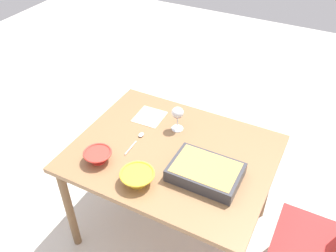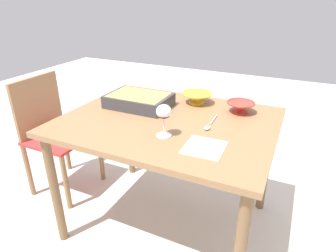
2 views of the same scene
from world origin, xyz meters
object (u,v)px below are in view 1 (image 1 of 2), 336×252
Objects in this scene: chair at (326,245)px; small_bowl at (98,156)px; napkin at (150,117)px; dining_table at (173,162)px; mixing_bowl at (137,177)px; casserole_dish at (206,171)px; serving_spoon at (138,139)px; wine_glass at (178,114)px.

chair reaches higher than small_bowl.
small_bowl is 0.50m from napkin.
chair is (0.94, -0.02, -0.18)m from dining_table.
dining_table is 6.12× the size of napkin.
chair is at bearing 16.00° from mixing_bowl.
casserole_dish is at bearing 33.46° from mixing_bowl.
napkin is (-0.05, 0.23, -0.01)m from serving_spoon.
serving_spoon is at bearing 179.23° from chair.
mixing_bowl is at bearing -88.63° from wine_glass.
serving_spoon reaches higher than dining_table.
small_bowl is (-0.59, -0.16, -0.00)m from casserole_dish.
wine_glass is 0.87× the size of mixing_bowl.
mixing_bowl reaches higher than small_bowl.
napkin is at bearing 168.57° from chair.
wine_glass is at bearing 91.37° from mixing_bowl.
casserole_dish reaches higher than mixing_bowl.
wine_glass is 0.86× the size of napkin.
casserole_dish is at bearing -22.54° from dining_table.
wine_glass reaches higher than napkin.
dining_table is 0.95m from chair.
casserole_dish reaches higher than napkin.
casserole_dish is at bearing -43.62° from wine_glass.
chair reaches higher than serving_spoon.
napkin is at bearing 83.90° from small_bowl.
dining_table is at bearing 0.76° from serving_spoon.
small_bowl reaches higher than serving_spoon.
mixing_bowl is (-0.06, -0.30, 0.13)m from dining_table.
chair is at bearing -11.43° from napkin.
serving_spoon is (-0.17, -0.20, -0.11)m from wine_glass.
serving_spoon is 1.14× the size of napkin.
serving_spoon is at bearing 68.53° from small_bowl.
dining_table is 0.30m from casserole_dish.
mixing_bowl is at bearing -7.82° from small_bowl.
napkin is (-1.22, 0.25, 0.27)m from chair.
mixing_bowl is at bearing -164.00° from chair.
small_bowl is at bearing 172.18° from mixing_bowl.
wine_glass is at bearing 109.13° from dining_table.
chair is at bearing -1.16° from dining_table.
casserole_dish is (-0.69, -0.08, 0.31)m from chair.
dining_table is 6.21× the size of mixing_bowl.
wine_glass is 0.54m from small_bowl.
napkin is (0.05, 0.49, -0.04)m from small_bowl.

